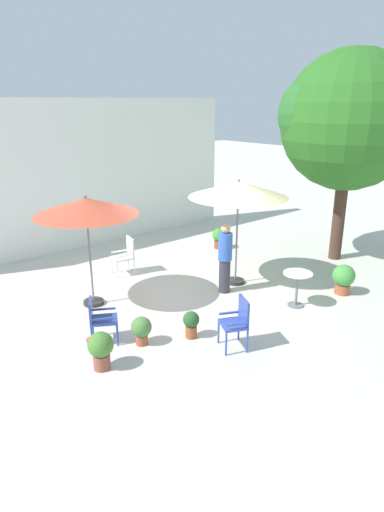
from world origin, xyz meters
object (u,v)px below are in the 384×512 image
(shade_tree, at_px, (349,120))
(potted_plant_4, at_px, (219,237))
(potted_plant_1, at_px, (344,278))
(standing_person, at_px, (225,258))
(patio_umbrella_1, at_px, (86,208))
(cafe_table_0, at_px, (297,283))
(patio_chair_1, at_px, (126,254))
(potted_plant_2, at_px, (191,323))
(potted_plant_3, at_px, (101,348))
(potted_plant_0, at_px, (141,329))
(patio_chair_0, at_px, (99,317))
(patio_chair_2, at_px, (238,320))
(patio_umbrella_0, at_px, (238,190))

(shade_tree, bearing_deg, potted_plant_4, 125.64)
(potted_plant_1, distance_m, standing_person, 2.75)
(patio_umbrella_1, bearing_deg, cafe_table_0, -41.39)
(potted_plant_1, distance_m, potted_plant_4, 4.26)
(patio_chair_1, xyz_separation_m, standing_person, (1.10, -2.48, 0.32))
(patio_umbrella_1, relative_size, patio_chair_1, 2.55)
(potted_plant_2, bearing_deg, potted_plant_3, 174.81)
(potted_plant_1, xyz_separation_m, potted_plant_4, (0.14, 4.26, -0.04))
(potted_plant_0, relative_size, potted_plant_4, 0.86)
(cafe_table_0, xyz_separation_m, potted_plant_0, (-3.45, 0.81, -0.22))
(patio_chair_0, height_order, patio_chair_2, patio_chair_2)
(patio_chair_1, bearing_deg, patio_umbrella_1, -144.32)
(patio_umbrella_0, distance_m, patio_chair_0, 4.31)
(patio_chair_2, height_order, potted_plant_4, patio_chair_2)
(shade_tree, xyz_separation_m, potted_plant_4, (-1.94, 2.71, -3.39))
(potted_plant_4, bearing_deg, patio_umbrella_0, -125.05)
(patio_chair_1, bearing_deg, patio_chair_0, -130.08)
(shade_tree, height_order, patio_umbrella_0, shade_tree)
(patio_chair_0, distance_m, potted_plant_4, 6.05)
(standing_person, bearing_deg, patio_chair_0, -177.15)
(potted_plant_3, height_order, standing_person, standing_person)
(patio_chair_0, xyz_separation_m, standing_person, (3.32, 0.17, 0.34))
(shade_tree, relative_size, potted_plant_4, 8.78)
(potted_plant_0, relative_size, standing_person, 0.33)
(patio_chair_1, bearing_deg, shade_tree, -28.09)
(patio_umbrella_0, relative_size, potted_plant_0, 4.72)
(shade_tree, xyz_separation_m, patio_chair_2, (-5.63, -1.64, -3.18))
(shade_tree, bearing_deg, patio_chair_2, -163.79)
(patio_chair_2, bearing_deg, patio_chair_0, 135.29)
(potted_plant_1, height_order, potted_plant_4, potted_plant_1)
(shade_tree, distance_m, standing_person, 5.01)
(potted_plant_0, bearing_deg, cafe_table_0, -13.26)
(patio_umbrella_1, bearing_deg, patio_chair_1, 35.68)
(shade_tree, height_order, cafe_table_0, shade_tree)
(patio_umbrella_1, relative_size, potted_plant_2, 4.60)
(potted_plant_1, bearing_deg, standing_person, 137.51)
(shade_tree, relative_size, cafe_table_0, 7.16)
(patio_chair_2, relative_size, potted_plant_3, 1.43)
(standing_person, bearing_deg, potted_plant_3, -165.73)
(shade_tree, xyz_separation_m, potted_plant_2, (-6.03, -0.83, -3.43))
(cafe_table_0, height_order, patio_chair_1, patio_chair_1)
(standing_person, bearing_deg, potted_plant_2, -150.17)
(potted_plant_0, height_order, potted_plant_4, potted_plant_4)
(patio_umbrella_1, xyz_separation_m, potted_plant_1, (4.65, -3.20, -1.77))
(cafe_table_0, bearing_deg, patio_umbrella_1, 138.61)
(patio_chair_0, bearing_deg, potted_plant_1, -17.39)
(patio_umbrella_1, xyz_separation_m, patio_chair_1, (1.55, 1.11, -1.63))
(patio_umbrella_0, distance_m, patio_umbrella_1, 3.43)
(patio_umbrella_0, relative_size, potted_plant_2, 4.83)
(cafe_table_0, distance_m, standing_person, 1.71)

